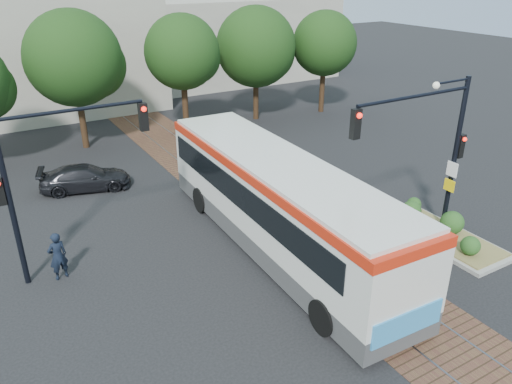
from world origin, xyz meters
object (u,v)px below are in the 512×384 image
officer (58,256)px  traffic_island (439,229)px  parked_car (85,178)px  signal_pole_left (44,169)px  signal_pole_main (435,139)px  city_bus (277,200)px

officer → traffic_island: bearing=148.2°
officer → parked_car: 7.47m
signal_pole_left → officer: 3.02m
signal_pole_main → parked_car: (-9.81, 11.52, -3.56)m
traffic_island → parked_car: (-10.76, 11.61, 0.27)m
traffic_island → parked_car: 15.83m
city_bus → parked_car: bearing=120.1°
signal_pole_main → officer: 13.54m
city_bus → signal_pole_main: bearing=-24.7°
traffic_island → signal_pole_main: 3.95m
city_bus → parked_car: 10.36m
city_bus → signal_pole_main: signal_pole_main is taller
signal_pole_main → signal_pole_left: signal_pole_main is taller
traffic_island → parked_car: bearing=132.8°
signal_pole_left → officer: size_ratio=3.49×
city_bus → traffic_island: bearing=-21.6°
signal_pole_main → officer: size_ratio=3.49×
signal_pole_main → signal_pole_left: bearing=158.6°
city_bus → traffic_island: (5.91, -2.56, -1.63)m
signal_pole_main → signal_pole_left: 13.14m
city_bus → officer: size_ratio=7.70×
city_bus → traffic_island: city_bus is taller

